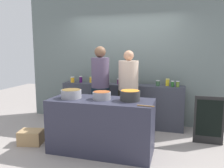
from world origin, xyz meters
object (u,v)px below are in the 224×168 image
object	(u,v)px
preserve_jar_9	(158,83)
cooking_pot_center	(102,95)
preserve_jar_8	(132,82)
bread_crate	(31,137)
preserve_jar_2	(91,80)
preserve_jar_0	(73,80)
preserve_jar_4	(107,81)
preserve_jar_12	(178,84)
preserve_jar_10	(167,82)
wooden_spoon	(146,106)
cook_with_tongs	(100,95)
cook_in_cap	(128,98)
chalkboard_sign	(209,120)
preserve_jar_11	(172,84)
cooking_pot_left	(71,94)
preserve_jar_7	(129,81)
preserve_jar_6	(125,81)
preserve_jar_5	(119,81)
preserve_jar_1	(81,79)
preserve_jar_3	(98,81)

from	to	relation	value
preserve_jar_9	cooking_pot_center	bearing A→B (deg)	-120.48
preserve_jar_8	bread_crate	size ratio (longest dim) A/B	0.35
preserve_jar_2	cooking_pot_center	world-z (taller)	preserve_jar_2
cooking_pot_center	preserve_jar_0	bearing A→B (deg)	131.30
preserve_jar_4	preserve_jar_12	bearing A→B (deg)	-0.74
preserve_jar_10	wooden_spoon	distance (m)	1.73
cook_with_tongs	cook_in_cap	xyz separation A→B (m)	(0.55, 0.06, -0.05)
cook_in_cap	bread_crate	world-z (taller)	cook_in_cap
preserve_jar_8	chalkboard_sign	bearing A→B (deg)	-18.71
preserve_jar_11	cook_with_tongs	world-z (taller)	cook_with_tongs
preserve_jar_11	cooking_pot_left	size ratio (longest dim) A/B	0.36
preserve_jar_7	bread_crate	xyz separation A→B (m)	(-1.48, -1.50, -0.88)
preserve_jar_6	bread_crate	size ratio (longest dim) A/B	0.34
preserve_jar_5	cooking_pot_center	size ratio (longest dim) A/B	0.39
cooking_pot_center	wooden_spoon	size ratio (longest dim) A/B	1.19
preserve_jar_9	preserve_jar_2	bearing A→B (deg)	176.15
preserve_jar_4	preserve_jar_8	distance (m)	0.59
preserve_jar_9	chalkboard_sign	xyz separation A→B (m)	(0.96, -0.53, -0.56)
preserve_jar_1	cook_in_cap	size ratio (longest dim) A/B	0.09
preserve_jar_11	preserve_jar_6	bearing A→B (deg)	173.25
preserve_jar_10	chalkboard_sign	distance (m)	1.14
cook_in_cap	chalkboard_sign	xyz separation A→B (m)	(1.48, -0.00, -0.31)
preserve_jar_10	preserve_jar_11	size ratio (longest dim) A/B	1.23
preserve_jar_8	cook_in_cap	world-z (taller)	cook_in_cap
preserve_jar_10	chalkboard_sign	bearing A→B (deg)	-38.92
preserve_jar_2	preserve_jar_4	size ratio (longest dim) A/B	1.00
cooking_pot_left	preserve_jar_6	bearing A→B (deg)	69.37
preserve_jar_2	preserve_jar_8	world-z (taller)	preserve_jar_8
preserve_jar_0	preserve_jar_8	xyz separation A→B (m)	(1.41, -0.00, 0.01)
preserve_jar_8	cook_with_tongs	size ratio (longest dim) A/B	0.08
preserve_jar_0	preserve_jar_6	distance (m)	1.21
preserve_jar_0	chalkboard_sign	size ratio (longest dim) A/B	0.15
preserve_jar_7	wooden_spoon	world-z (taller)	preserve_jar_7
preserve_jar_9	preserve_jar_10	bearing A→B (deg)	25.83
preserve_jar_6	preserve_jar_9	world-z (taller)	preserve_jar_6
preserve_jar_9	wooden_spoon	size ratio (longest dim) A/B	0.48
preserve_jar_5	cooking_pot_left	distance (m)	1.52
preserve_jar_10	preserve_jar_7	bearing A→B (deg)	-179.28
preserve_jar_4	chalkboard_sign	xyz separation A→B (m)	(2.09, -0.54, -0.56)
preserve_jar_1	preserve_jar_7	size ratio (longest dim) A/B	1.18
cooking_pot_left	cook_with_tongs	size ratio (longest dim) A/B	0.19
preserve_jar_6	wooden_spoon	world-z (taller)	preserve_jar_6
preserve_jar_9	cook_in_cap	size ratio (longest dim) A/B	0.07
preserve_jar_0	preserve_jar_6	world-z (taller)	preserve_jar_6
cook_with_tongs	chalkboard_sign	bearing A→B (deg)	1.52
preserve_jar_0	preserve_jar_10	distance (m)	2.14
preserve_jar_7	preserve_jar_8	xyz separation A→B (m)	(0.10, -0.10, 0.01)
preserve_jar_3	preserve_jar_6	world-z (taller)	preserve_jar_6
preserve_jar_1	cooking_pot_center	distance (m)	1.67
cooking_pot_left	chalkboard_sign	distance (m)	2.48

